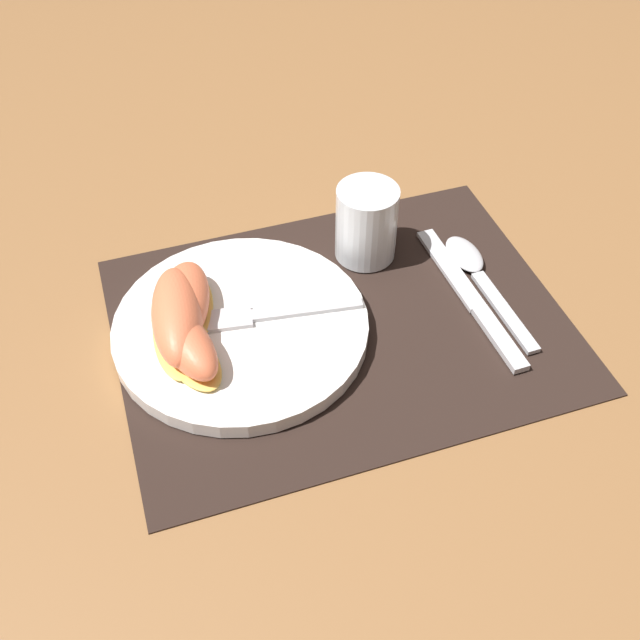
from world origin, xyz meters
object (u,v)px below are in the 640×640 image
plate (241,327)px  citrus_wedge_0 (183,306)px  juice_glass (366,227)px  spoon (475,269)px  fork (259,315)px  citrus_wedge_2 (185,343)px  knife (472,299)px  citrus_wedge_1 (177,318)px

plate → citrus_wedge_0: citrus_wedge_0 is taller
juice_glass → spoon: juice_glass is taller
fork → citrus_wedge_0: bearing=162.4°
citrus_wedge_2 → fork: bearing=18.3°
plate → citrus_wedge_2: (-0.06, -0.02, 0.02)m
citrus_wedge_0 → plate: bearing=-24.0°
juice_glass → knife: (0.08, -0.10, -0.03)m
plate → juice_glass: 0.18m
fork → citrus_wedge_0: (-0.07, 0.02, 0.01)m
knife → citrus_wedge_1: size_ratio=1.58×
knife → citrus_wedge_0: citrus_wedge_0 is taller
juice_glass → fork: bearing=-152.2°
spoon → citrus_wedge_1: citrus_wedge_1 is taller
fork → citrus_wedge_2: size_ratio=1.52×
plate → juice_glass: juice_glass is taller
juice_glass → fork: juice_glass is taller
citrus_wedge_0 → citrus_wedge_1: 0.02m
spoon → citrus_wedge_1: 0.32m
juice_glass → spoon: (0.10, -0.07, -0.03)m
juice_glass → citrus_wedge_0: bearing=-166.2°
juice_glass → citrus_wedge_1: 0.23m
juice_glass → citrus_wedge_2: bearing=-155.4°
plate → spoon: plate is taller
citrus_wedge_0 → citrus_wedge_2: 0.05m
plate → citrus_wedge_1: citrus_wedge_1 is taller
spoon → plate: bearing=-178.2°
juice_glass → knife: bearing=-53.2°
spoon → citrus_wedge_2: citrus_wedge_2 is taller
juice_glass → knife: size_ratio=0.39×
fork → citrus_wedge_0: size_ratio=1.39×
spoon → citrus_wedge_0: size_ratio=1.38×
plate → juice_glass: bearing=25.0°
fork → citrus_wedge_2: (-0.08, -0.03, 0.01)m
knife → citrus_wedge_2: citrus_wedge_2 is taller
citrus_wedge_0 → citrus_wedge_1: size_ratio=0.95×
knife → citrus_wedge_0: bearing=169.5°
knife → citrus_wedge_2: 0.29m
plate → citrus_wedge_0: (-0.05, 0.02, 0.02)m
citrus_wedge_1 → plate: bearing=-4.9°
juice_glass → citrus_wedge_1: juice_glass is taller
fork → citrus_wedge_2: citrus_wedge_2 is taller
spoon → citrus_wedge_0: 0.31m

